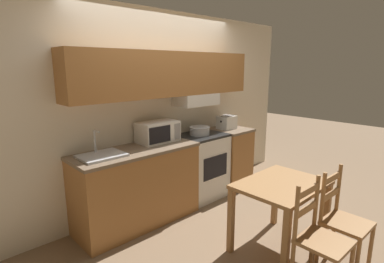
{
  "coord_description": "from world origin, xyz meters",
  "views": [
    {
      "loc": [
        -2.41,
        -3.14,
        1.86
      ],
      "look_at": [
        0.05,
        -0.53,
        1.07
      ],
      "focal_mm": 28.0,
      "sensor_mm": 36.0,
      "label": 1
    }
  ],
  "objects": [
    {
      "name": "ground_plane",
      "position": [
        0.0,
        0.0,
        0.0
      ],
      "size": [
        16.0,
        16.0,
        0.0
      ],
      "primitive_type": "plane",
      "color": "#7F664C"
    },
    {
      "name": "wall_back",
      "position": [
        0.01,
        -0.06,
        1.47
      ],
      "size": [
        5.07,
        0.38,
        2.55
      ],
      "color": "silver",
      "rests_on": "ground_plane"
    },
    {
      "name": "lower_counter_main",
      "position": [
        -0.6,
        -0.28,
        0.46
      ],
      "size": [
        1.49,
        0.59,
        0.92
      ],
      "color": "#A36B38",
      "rests_on": "ground_plane"
    },
    {
      "name": "lower_counter_right_stub",
      "position": [
        1.08,
        -0.28,
        0.46
      ],
      "size": [
        0.53,
        0.59,
        0.92
      ],
      "color": "#A36B38",
      "rests_on": "ground_plane"
    },
    {
      "name": "stove_range",
      "position": [
        0.48,
        -0.27,
        0.46
      ],
      "size": [
        0.66,
        0.55,
        0.92
      ],
      "color": "white",
      "rests_on": "ground_plane"
    },
    {
      "name": "cooking_pot",
      "position": [
        0.45,
        -0.26,
        0.98
      ],
      "size": [
        0.37,
        0.29,
        0.11
      ],
      "color": "#B7BABF",
      "rests_on": "stove_range"
    },
    {
      "name": "microwave",
      "position": [
        -0.2,
        -0.18,
        1.05
      ],
      "size": [
        0.51,
        0.31,
        0.26
      ],
      "color": "white",
      "rests_on": "lower_counter_main"
    },
    {
      "name": "toaster",
      "position": [
        1.03,
        -0.26,
        1.02
      ],
      "size": [
        0.26,
        0.22,
        0.2
      ],
      "color": "white",
      "rests_on": "lower_counter_right_stub"
    },
    {
      "name": "sink_basin",
      "position": [
        -1.03,
        -0.28,
        0.93
      ],
      "size": [
        0.46,
        0.36,
        0.27
      ],
      "color": "#B7BABF",
      "rests_on": "lower_counter_main"
    },
    {
      "name": "dining_table",
      "position": [
        0.16,
        -1.72,
        0.6
      ],
      "size": [
        0.89,
        0.68,
        0.72
      ],
      "color": "#9E7042",
      "rests_on": "ground_plane"
    },
    {
      "name": "chair_left_of_table",
      "position": [
        -0.09,
        -2.24,
        0.44
      ],
      "size": [
        0.39,
        0.39,
        0.92
      ],
      "rotation": [
        0.0,
        0.0,
        -0.02
      ],
      "color": "#9E7042",
      "rests_on": "ground_plane"
    },
    {
      "name": "chair_right_of_table",
      "position": [
        0.36,
        -2.25,
        0.44
      ],
      "size": [
        0.39,
        0.39,
        0.92
      ],
      "rotation": [
        0.0,
        0.0,
        -0.02
      ],
      "color": "#9E7042",
      "rests_on": "ground_plane"
    }
  ]
}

